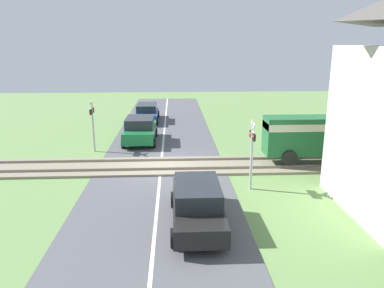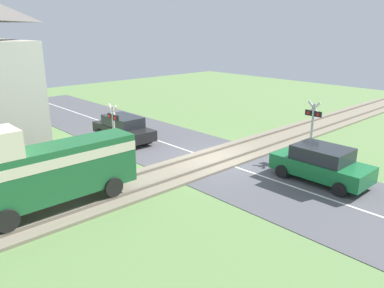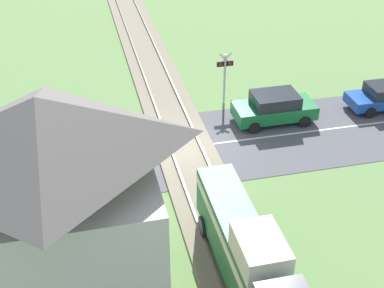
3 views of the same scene
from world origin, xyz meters
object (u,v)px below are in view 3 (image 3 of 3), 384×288
(car_far_side, at_px, (51,168))
(station_building, at_px, (59,233))
(car_near_crossing, at_px, (274,107))
(crossing_signal_east_approach, at_px, (129,170))
(crossing_signal_west_approach, at_px, (225,71))

(car_far_side, relative_size, station_building, 0.55)
(car_near_crossing, relative_size, crossing_signal_east_approach, 1.39)
(crossing_signal_west_approach, height_order, crossing_signal_east_approach, same)
(car_near_crossing, distance_m, station_building, 15.55)
(car_near_crossing, distance_m, crossing_signal_east_approach, 9.81)
(car_far_side, xyz_separation_m, station_building, (-0.57, 7.97, 3.22))
(crossing_signal_west_approach, distance_m, station_building, 16.06)
(car_far_side, height_order, station_building, station_building)
(car_near_crossing, relative_size, car_far_side, 0.93)
(car_near_crossing, xyz_separation_m, crossing_signal_west_approach, (1.97, -2.49, 1.10))
(crossing_signal_west_approach, height_order, station_building, station_building)
(car_far_side, xyz_separation_m, crossing_signal_east_approach, (-3.11, 2.49, 1.14))
(crossing_signal_west_approach, bearing_deg, crossing_signal_east_approach, 51.87)
(car_near_crossing, height_order, crossing_signal_east_approach, crossing_signal_east_approach)
(car_near_crossing, relative_size, station_building, 0.51)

